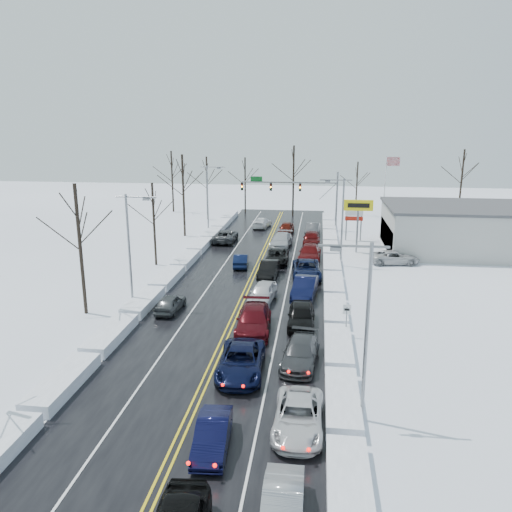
# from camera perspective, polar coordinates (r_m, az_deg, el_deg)

# --- Properties ---
(ground) EXTENTS (160.00, 160.00, 0.00)m
(ground) POSITION_cam_1_polar(r_m,az_deg,el_deg) (43.03, -1.30, -4.36)
(ground) COLOR white
(ground) RESTS_ON ground
(road_surface) EXTENTS (14.00, 84.00, 0.01)m
(road_surface) POSITION_cam_1_polar(r_m,az_deg,el_deg) (44.90, -0.92, -3.52)
(road_surface) COLOR black
(road_surface) RESTS_ON ground
(snow_bank_left) EXTENTS (1.72, 72.00, 0.75)m
(snow_bank_left) POSITION_cam_1_polar(r_m,az_deg,el_deg) (46.54, -10.24, -3.10)
(snow_bank_left) COLOR white
(snow_bank_left) RESTS_ON ground
(snow_bank_right) EXTENTS (1.72, 72.00, 0.75)m
(snow_bank_right) POSITION_cam_1_polar(r_m,az_deg,el_deg) (44.52, 8.83, -3.87)
(snow_bank_right) COLOR white
(snow_bank_right) RESTS_ON ground
(traffic_signal_mast) EXTENTS (13.28, 0.39, 8.00)m
(traffic_signal_mast) POSITION_cam_1_polar(r_m,az_deg,el_deg) (68.79, 5.01, 7.51)
(traffic_signal_mast) COLOR slate
(traffic_signal_mast) RESTS_ON ground
(tires_plus_sign) EXTENTS (3.20, 0.34, 6.00)m
(tires_plus_sign) POSITION_cam_1_polar(r_m,az_deg,el_deg) (57.10, 11.62, 5.29)
(tires_plus_sign) COLOR slate
(tires_plus_sign) RESTS_ON ground
(used_vehicles_sign) EXTENTS (2.20, 0.22, 4.65)m
(used_vehicles_sign) POSITION_cam_1_polar(r_m,az_deg,el_deg) (63.28, 11.16, 4.68)
(used_vehicles_sign) COLOR slate
(used_vehicles_sign) RESTS_ON ground
(speed_limit_sign) EXTENTS (0.55, 0.09, 2.35)m
(speed_limit_sign) POSITION_cam_1_polar(r_m,az_deg,el_deg) (34.59, 10.32, -6.60)
(speed_limit_sign) COLOR slate
(speed_limit_sign) RESTS_ON ground
(flagpole) EXTENTS (1.87, 1.20, 10.00)m
(flagpole) POSITION_cam_1_polar(r_m,az_deg,el_deg) (71.26, 14.63, 7.71)
(flagpole) COLOR silver
(flagpole) RESTS_ON ground
(dealership_building) EXTENTS (20.40, 12.40, 5.30)m
(dealership_building) POSITION_cam_1_polar(r_m,az_deg,el_deg) (61.96, 23.90, 2.85)
(dealership_building) COLOR #A5A5A0
(dealership_building) RESTS_ON ground
(streetlight_se) EXTENTS (3.20, 0.25, 9.00)m
(streetlight_se) POSITION_cam_1_polar(r_m,az_deg,el_deg) (23.98, 12.13, -7.07)
(streetlight_se) COLOR slate
(streetlight_se) RESTS_ON ground
(streetlight_ne) EXTENTS (3.20, 0.25, 9.00)m
(streetlight_ne) POSITION_cam_1_polar(r_m,az_deg,el_deg) (51.01, 9.64, 4.64)
(streetlight_ne) COLOR slate
(streetlight_ne) RESTS_ON ground
(streetlight_sw) EXTENTS (3.20, 0.25, 9.00)m
(streetlight_sw) POSITION_cam_1_polar(r_m,az_deg,el_deg) (39.93, -14.08, 1.61)
(streetlight_sw) COLOR slate
(streetlight_sw) RESTS_ON ground
(streetlight_nw) EXTENTS (3.20, 0.25, 9.00)m
(streetlight_nw) POSITION_cam_1_polar(r_m,az_deg,el_deg) (66.37, -5.40, 7.10)
(streetlight_nw) COLOR slate
(streetlight_nw) RESTS_ON ground
(tree_left_b) EXTENTS (4.00, 4.00, 10.00)m
(tree_left_b) POSITION_cam_1_polar(r_m,az_deg,el_deg) (39.10, -19.67, 3.43)
(tree_left_b) COLOR #2D231C
(tree_left_b) RESTS_ON ground
(tree_left_c) EXTENTS (3.40, 3.40, 8.50)m
(tree_left_c) POSITION_cam_1_polar(r_m,az_deg,el_deg) (51.62, -11.66, 5.37)
(tree_left_c) COLOR #2D231C
(tree_left_c) RESTS_ON ground
(tree_left_d) EXTENTS (4.20, 4.20, 10.50)m
(tree_left_d) POSITION_cam_1_polar(r_m,az_deg,el_deg) (64.91, -8.36, 8.64)
(tree_left_d) COLOR #2D231C
(tree_left_d) RESTS_ON ground
(tree_left_e) EXTENTS (3.80, 3.80, 9.50)m
(tree_left_e) POSITION_cam_1_polar(r_m,az_deg,el_deg) (76.46, -5.64, 9.10)
(tree_left_e) COLOR #2D231C
(tree_left_e) RESTS_ON ground
(tree_far_a) EXTENTS (4.00, 4.00, 10.00)m
(tree_far_a) POSITION_cam_1_polar(r_m,az_deg,el_deg) (84.04, -9.60, 9.71)
(tree_far_a) COLOR #2D231C
(tree_far_a) RESTS_ON ground
(tree_far_b) EXTENTS (3.60, 3.60, 9.00)m
(tree_far_b) POSITION_cam_1_polar(r_m,az_deg,el_deg) (82.46, -1.26, 9.33)
(tree_far_b) COLOR #2D231C
(tree_far_b) RESTS_ON ground
(tree_far_c) EXTENTS (4.40, 4.40, 11.00)m
(tree_far_c) POSITION_cam_1_polar(r_m,az_deg,el_deg) (79.57, 4.32, 10.11)
(tree_far_c) COLOR #2D231C
(tree_far_c) RESTS_ON ground
(tree_far_d) EXTENTS (3.40, 3.40, 8.50)m
(tree_far_d) POSITION_cam_1_polar(r_m,az_deg,el_deg) (81.33, 11.49, 8.72)
(tree_far_d) COLOR #2D231C
(tree_far_d) RESTS_ON ground
(tree_far_e) EXTENTS (4.20, 4.20, 10.50)m
(tree_far_e) POSITION_cam_1_polar(r_m,az_deg,el_deg) (84.38, 22.54, 9.07)
(tree_far_e) COLOR #2D231C
(tree_far_e) RESTS_ON ground
(queued_car_1) EXTENTS (1.73, 4.23, 1.36)m
(queued_car_1) POSITION_cam_1_polar(r_m,az_deg,el_deg) (24.13, -4.97, -21.03)
(queued_car_1) COLOR black
(queued_car_1) RESTS_ON ground
(queued_car_2) EXTENTS (2.81, 5.68, 1.55)m
(queued_car_2) POSITION_cam_1_polar(r_m,az_deg,el_deg) (30.02, -1.72, -13.24)
(queued_car_2) COLOR black
(queued_car_2) RESTS_ON ground
(queued_car_3) EXTENTS (2.66, 5.90, 1.68)m
(queued_car_3) POSITION_cam_1_polar(r_m,az_deg,el_deg) (35.53, -0.28, -8.60)
(queued_car_3) COLOR #47090F
(queued_car_3) RESTS_ON ground
(queued_car_4) EXTENTS (2.40, 4.81, 1.57)m
(queued_car_4) POSITION_cam_1_polar(r_m,az_deg,el_deg) (41.19, 0.76, -5.24)
(queued_car_4) COLOR silver
(queued_car_4) RESTS_ON ground
(queued_car_5) EXTENTS (1.85, 4.73, 1.53)m
(queued_car_5) POSITION_cam_1_polar(r_m,az_deg,el_deg) (47.72, 1.46, -2.42)
(queued_car_5) COLOR black
(queued_car_5) RESTS_ON ground
(queued_car_6) EXTENTS (2.40, 5.01, 1.38)m
(queued_car_6) POSITION_cam_1_polar(r_m,az_deg,el_deg) (52.58, 2.43, -0.79)
(queued_car_6) COLOR black
(queued_car_6) RESTS_ON ground
(queued_car_7) EXTENTS (2.76, 5.68, 1.59)m
(queued_car_7) POSITION_cam_1_polar(r_m,az_deg,el_deg) (59.50, 2.89, 1.05)
(queued_car_7) COLOR #ACB0B5
(queued_car_7) RESTS_ON ground
(queued_car_8) EXTENTS (2.13, 4.59, 1.52)m
(queued_car_8) POSITION_cam_1_polar(r_m,az_deg,el_deg) (66.77, 3.46, 2.55)
(queued_car_8) COLOR #50120A
(queued_car_8) RESTS_ON ground
(queued_car_10) EXTENTS (2.37, 5.07, 1.40)m
(queued_car_10) POSITION_cam_1_polar(r_m,az_deg,el_deg) (25.30, 4.83, -19.14)
(queued_car_10) COLOR silver
(queued_car_10) RESTS_ON ground
(queued_car_11) EXTENTS (2.50, 5.18, 1.46)m
(queued_car_11) POSITION_cam_1_polar(r_m,az_deg,el_deg) (31.17, 5.05, -12.17)
(queued_car_11) COLOR #383A3D
(queued_car_11) RESTS_ON ground
(queued_car_12) EXTENTS (2.01, 4.84, 1.64)m
(queued_car_12) POSITION_cam_1_polar(r_m,az_deg,el_deg) (36.59, 5.16, -7.95)
(queued_car_12) COLOR black
(queued_car_12) RESTS_ON ground
(queued_car_13) EXTENTS (2.31, 5.33, 1.71)m
(queued_car_13) POSITION_cam_1_polar(r_m,az_deg,el_deg) (42.42, 5.57, -4.71)
(queued_car_13) COLOR black
(queued_car_13) RESTS_ON ground
(queued_car_14) EXTENTS (3.06, 5.89, 1.59)m
(queued_car_14) POSITION_cam_1_polar(r_m,az_deg,el_deg) (47.91, 5.77, -2.42)
(queued_car_14) COLOR black
(queued_car_14) RESTS_ON ground
(queued_car_15) EXTENTS (2.49, 5.66, 1.62)m
(queued_car_15) POSITION_cam_1_polar(r_m,az_deg,el_deg) (53.88, 6.14, -0.48)
(queued_car_15) COLOR #4E0A0B
(queued_car_15) RESTS_ON ground
(queued_car_16) EXTENTS (2.06, 4.95, 1.68)m
(queued_car_16) POSITION_cam_1_polar(r_m,az_deg,el_deg) (60.68, 6.33, 1.25)
(queued_car_16) COLOR #48090A
(queued_car_16) RESTS_ON ground
(queued_car_17) EXTENTS (2.03, 4.81, 1.54)m
(queued_car_17) POSITION_cam_1_polar(r_m,az_deg,el_deg) (66.28, 6.46, 2.39)
(queued_car_17) COLOR #3C3E41
(queued_car_17) RESTS_ON ground
(oncoming_car_0) EXTENTS (1.83, 4.20, 1.34)m
(oncoming_car_0) POSITION_cam_1_polar(r_m,az_deg,el_deg) (51.26, -1.74, -1.20)
(oncoming_car_0) COLOR black
(oncoming_car_0) RESTS_ON ground
(oncoming_car_1) EXTENTS (2.58, 5.55, 1.54)m
(oncoming_car_1) POSITION_cam_1_polar(r_m,az_deg,el_deg) (62.08, -3.49, 1.62)
(oncoming_car_1) COLOR #3F4144
(oncoming_car_1) RESTS_ON ground
(oncoming_car_2) EXTENTS (2.62, 5.06, 1.40)m
(oncoming_car_2) POSITION_cam_1_polar(r_m,az_deg,el_deg) (70.77, 0.68, 3.28)
(oncoming_car_2) COLOR white
(oncoming_car_2) RESTS_ON ground
(oncoming_car_3) EXTENTS (1.83, 4.05, 1.35)m
(oncoming_car_3) POSITION_cam_1_polar(r_m,az_deg,el_deg) (39.76, -9.73, -6.22)
(oncoming_car_3) COLOR #424648
(oncoming_car_3) RESTS_ON ground
(parked_car_0) EXTENTS (5.30, 2.94, 1.40)m
(parked_car_0) POSITION_cam_1_polar(r_m,az_deg,el_deg) (54.18, 15.52, -0.86)
(parked_car_0) COLOR #BABABC
(parked_car_0) RESTS_ON ground
(parked_car_1) EXTENTS (2.44, 4.88, 1.36)m
(parked_car_1) POSITION_cam_1_polar(r_m,az_deg,el_deg) (58.07, 17.64, 0.01)
(parked_car_1) COLOR #9FA2A7
(parked_car_1) RESTS_ON ground
(parked_car_2) EXTENTS (1.90, 4.37, 1.47)m
(parked_car_2) POSITION_cam_1_polar(r_m,az_deg,el_deg) (65.18, 15.06, 1.77)
(parked_car_2) COLOR #540B11
(parked_car_2) RESTS_ON ground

